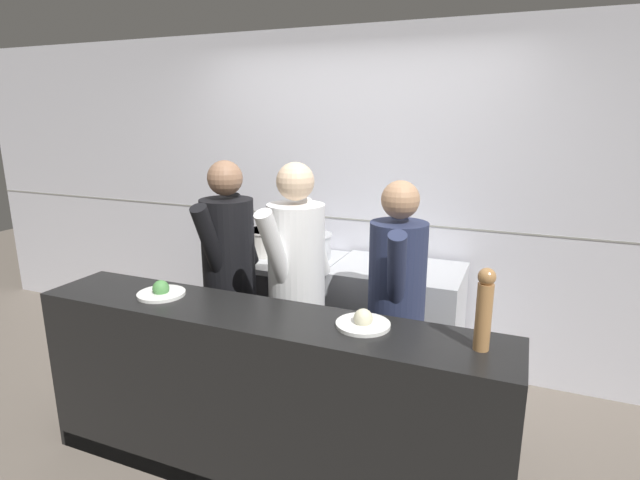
{
  "coord_description": "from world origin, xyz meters",
  "views": [
    {
      "loc": [
        1.25,
        -2.23,
        1.97
      ],
      "look_at": [
        0.02,
        0.74,
        1.15
      ],
      "focal_mm": 28.0,
      "sensor_mm": 36.0,
      "label": 1
    }
  ],
  "objects_px": {
    "chef_sous": "(297,286)",
    "chef_line": "(396,304)",
    "oven_range": "(286,311)",
    "chef_head_cook": "(229,275)",
    "chefs_knife": "(393,270)",
    "plated_dish_appetiser": "(363,322)",
    "sauce_pot": "(309,245)",
    "plated_dish_main": "(161,292)",
    "stock_pot": "(267,241)",
    "pepper_mill": "(484,308)"
  },
  "relations": [
    {
      "from": "chef_sous",
      "to": "chef_line",
      "type": "height_order",
      "value": "chef_sous"
    },
    {
      "from": "oven_range",
      "to": "chef_head_cook",
      "type": "height_order",
      "value": "chef_head_cook"
    },
    {
      "from": "chefs_knife",
      "to": "plated_dish_appetiser",
      "type": "xyz_separation_m",
      "value": [
        0.13,
        -1.11,
        0.09
      ]
    },
    {
      "from": "sauce_pot",
      "to": "chef_head_cook",
      "type": "bearing_deg",
      "value": -109.78
    },
    {
      "from": "plated_dish_main",
      "to": "chef_sous",
      "type": "distance_m",
      "value": 0.79
    },
    {
      "from": "oven_range",
      "to": "stock_pot",
      "type": "relative_size",
      "value": 2.66
    },
    {
      "from": "sauce_pot",
      "to": "plated_dish_main",
      "type": "xyz_separation_m",
      "value": [
        -0.33,
        -1.29,
        0.02
      ]
    },
    {
      "from": "oven_range",
      "to": "chef_head_cook",
      "type": "distance_m",
      "value": 0.83
    },
    {
      "from": "oven_range",
      "to": "chef_line",
      "type": "height_order",
      "value": "chef_line"
    },
    {
      "from": "stock_pot",
      "to": "pepper_mill",
      "type": "xyz_separation_m",
      "value": [
        1.74,
        -1.27,
        0.18
      ]
    },
    {
      "from": "oven_range",
      "to": "plated_dish_main",
      "type": "relative_size",
      "value": 3.35
    },
    {
      "from": "chef_head_cook",
      "to": "sauce_pot",
      "type": "bearing_deg",
      "value": 66.99
    },
    {
      "from": "chef_sous",
      "to": "chef_line",
      "type": "xyz_separation_m",
      "value": [
        0.61,
        0.06,
        -0.05
      ]
    },
    {
      "from": "sauce_pot",
      "to": "chef_head_cook",
      "type": "xyz_separation_m",
      "value": [
        -0.26,
        -0.72,
        -0.05
      ]
    },
    {
      "from": "plated_dish_appetiser",
      "to": "chef_line",
      "type": "distance_m",
      "value": 0.56
    },
    {
      "from": "plated_dish_appetiser",
      "to": "pepper_mill",
      "type": "distance_m",
      "value": 0.57
    },
    {
      "from": "chef_sous",
      "to": "chef_line",
      "type": "bearing_deg",
      "value": 13.3
    },
    {
      "from": "stock_pot",
      "to": "chef_line",
      "type": "relative_size",
      "value": 0.21
    },
    {
      "from": "plated_dish_main",
      "to": "sauce_pot",
      "type": "bearing_deg",
      "value": 75.46
    },
    {
      "from": "chef_line",
      "to": "plated_dish_appetiser",
      "type": "bearing_deg",
      "value": -104.68
    },
    {
      "from": "chefs_knife",
      "to": "chef_line",
      "type": "xyz_separation_m",
      "value": [
        0.16,
        -0.56,
        -0.02
      ]
    },
    {
      "from": "stock_pot",
      "to": "pepper_mill",
      "type": "distance_m",
      "value": 2.16
    },
    {
      "from": "stock_pot",
      "to": "plated_dish_appetiser",
      "type": "bearing_deg",
      "value": -46.08
    },
    {
      "from": "chef_head_cook",
      "to": "plated_dish_appetiser",
      "type": "bearing_deg",
      "value": -29.36
    },
    {
      "from": "chef_head_cook",
      "to": "chef_sous",
      "type": "relative_size",
      "value": 0.99
    },
    {
      "from": "chef_head_cook",
      "to": "chef_line",
      "type": "xyz_separation_m",
      "value": [
        1.12,
        0.02,
        -0.04
      ]
    },
    {
      "from": "stock_pot",
      "to": "chef_sous",
      "type": "bearing_deg",
      "value": -50.74
    },
    {
      "from": "chef_sous",
      "to": "plated_dish_appetiser",
      "type": "bearing_deg",
      "value": -32.42
    },
    {
      "from": "chef_line",
      "to": "oven_range",
      "type": "bearing_deg",
      "value": 136.26
    },
    {
      "from": "pepper_mill",
      "to": "chef_sous",
      "type": "xyz_separation_m",
      "value": [
        -1.13,
        0.53,
        -0.23
      ]
    },
    {
      "from": "chefs_knife",
      "to": "chef_head_cook",
      "type": "bearing_deg",
      "value": -149.16
    },
    {
      "from": "chef_head_cook",
      "to": "chef_sous",
      "type": "distance_m",
      "value": 0.51
    },
    {
      "from": "plated_dish_main",
      "to": "chef_line",
      "type": "bearing_deg",
      "value": 26.24
    },
    {
      "from": "oven_range",
      "to": "stock_pot",
      "type": "distance_m",
      "value": 0.58
    },
    {
      "from": "plated_dish_appetiser",
      "to": "plated_dish_main",
      "type": "bearing_deg",
      "value": -178.21
    },
    {
      "from": "plated_dish_main",
      "to": "chef_line",
      "type": "height_order",
      "value": "chef_line"
    },
    {
      "from": "pepper_mill",
      "to": "chef_head_cook",
      "type": "distance_m",
      "value": 1.75
    },
    {
      "from": "pepper_mill",
      "to": "oven_range",
      "type": "bearing_deg",
      "value": 141.74
    },
    {
      "from": "plated_dish_appetiser",
      "to": "chef_sous",
      "type": "height_order",
      "value": "chef_sous"
    },
    {
      "from": "plated_dish_appetiser",
      "to": "stock_pot",
      "type": "bearing_deg",
      "value": 133.92
    },
    {
      "from": "chef_line",
      "to": "chef_head_cook",
      "type": "bearing_deg",
      "value": 168.85
    },
    {
      "from": "chef_sous",
      "to": "stock_pot",
      "type": "bearing_deg",
      "value": 137.05
    },
    {
      "from": "oven_range",
      "to": "pepper_mill",
      "type": "height_order",
      "value": "pepper_mill"
    },
    {
      "from": "oven_range",
      "to": "pepper_mill",
      "type": "relative_size",
      "value": 2.41
    },
    {
      "from": "oven_range",
      "to": "chefs_knife",
      "type": "bearing_deg",
      "value": -5.82
    },
    {
      "from": "oven_range",
      "to": "chefs_knife",
      "type": "relative_size",
      "value": 2.59
    },
    {
      "from": "pepper_mill",
      "to": "chef_head_cook",
      "type": "relative_size",
      "value": 0.22
    },
    {
      "from": "oven_range",
      "to": "sauce_pot",
      "type": "relative_size",
      "value": 2.52
    },
    {
      "from": "plated_dish_appetiser",
      "to": "pepper_mill",
      "type": "height_order",
      "value": "pepper_mill"
    },
    {
      "from": "oven_range",
      "to": "stock_pot",
      "type": "bearing_deg",
      "value": 166.34
    }
  ]
}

